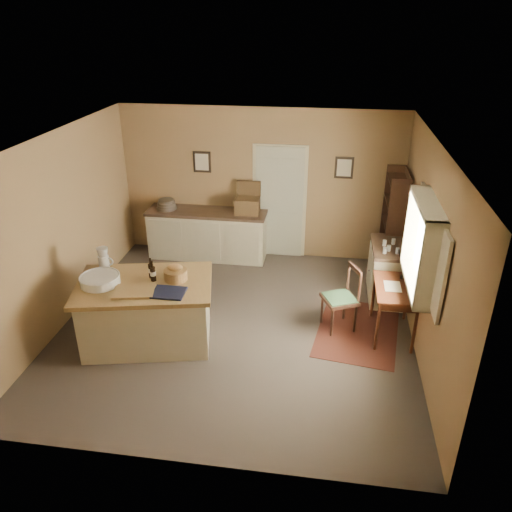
{
  "coord_description": "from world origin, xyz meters",
  "views": [
    {
      "loc": [
        1.17,
        -5.98,
        4.12
      ],
      "look_at": [
        0.29,
        0.01,
        1.15
      ],
      "focal_mm": 35.0,
      "sensor_mm": 36.0,
      "label": 1
    }
  ],
  "objects": [
    {
      "name": "wall_back",
      "position": [
        0.0,
        2.5,
        1.35
      ],
      "size": [
        5.0,
        0.1,
        2.7
      ],
      "primitive_type": "cube",
      "color": "olive",
      "rests_on": "ground"
    },
    {
      "name": "desk_chair",
      "position": [
        1.46,
        0.18,
        0.47
      ],
      "size": [
        0.58,
        0.58,
        0.94
      ],
      "primitive_type": null,
      "rotation": [
        0.0,
        0.0,
        0.43
      ],
      "color": "black",
      "rests_on": "ground"
    },
    {
      "name": "writing_desk",
      "position": [
        2.2,
        0.13,
        0.67
      ],
      "size": [
        0.56,
        0.91,
        0.82
      ],
      "color": "#37180D",
      "rests_on": "ground"
    },
    {
      "name": "sideboard",
      "position": [
        -0.93,
        2.2,
        0.48
      ],
      "size": [
        2.16,
        0.61,
        1.18
      ],
      "color": "beige",
      "rests_on": "ground"
    },
    {
      "name": "framed_prints",
      "position": [
        0.2,
        2.48,
        1.72
      ],
      "size": [
        2.82,
        0.02,
        0.38
      ],
      "color": "black",
      "rests_on": "ground"
    },
    {
      "name": "door",
      "position": [
        0.35,
        2.47,
        1.05
      ],
      "size": [
        0.97,
        0.06,
        2.11
      ],
      "primitive_type": "cube",
      "color": "#B2B39A",
      "rests_on": "ground"
    },
    {
      "name": "ceiling",
      "position": [
        0.0,
        0.0,
        2.7
      ],
      "size": [
        5.0,
        5.0,
        0.0
      ],
      "primitive_type": "plane",
      "color": "silver",
      "rests_on": "wall_back"
    },
    {
      "name": "wall_right",
      "position": [
        2.5,
        0.0,
        1.35
      ],
      "size": [
        0.1,
        5.0,
        2.7
      ],
      "primitive_type": "cube",
      "color": "olive",
      "rests_on": "ground"
    },
    {
      "name": "rug",
      "position": [
        1.75,
        0.13,
        0.0
      ],
      "size": [
        1.32,
        1.74,
        0.01
      ],
      "primitive_type": "cube",
      "rotation": [
        0.0,
        0.0,
        -0.14
      ],
      "color": "#461A15",
      "rests_on": "ground"
    },
    {
      "name": "work_island",
      "position": [
        -1.14,
        -0.52,
        0.48
      ],
      "size": [
        1.97,
        1.49,
        1.2
      ],
      "rotation": [
        0.0,
        0.0,
        0.21
      ],
      "color": "beige",
      "rests_on": "ground"
    },
    {
      "name": "wall_left",
      "position": [
        -2.5,
        0.0,
        1.35
      ],
      "size": [
        0.1,
        5.0,
        2.7
      ],
      "primitive_type": "cube",
      "color": "olive",
      "rests_on": "ground"
    },
    {
      "name": "wall_front",
      "position": [
        0.0,
        -2.5,
        1.35
      ],
      "size": [
        5.0,
        0.1,
        2.7
      ],
      "primitive_type": "cube",
      "color": "olive",
      "rests_on": "ground"
    },
    {
      "name": "shelving_unit",
      "position": [
        2.35,
        1.97,
        0.92
      ],
      "size": [
        0.31,
        0.83,
        1.84
      ],
      "color": "black",
      "rests_on": "ground"
    },
    {
      "name": "ground",
      "position": [
        0.0,
        0.0,
        0.0
      ],
      "size": [
        5.0,
        5.0,
        0.0
      ],
      "primitive_type": "plane",
      "color": "#4E443B",
      "rests_on": "ground"
    },
    {
      "name": "window",
      "position": [
        2.42,
        -0.2,
        1.55
      ],
      "size": [
        0.25,
        1.99,
        1.12
      ],
      "color": "beige",
      "rests_on": "ground"
    },
    {
      "name": "right_cabinet",
      "position": [
        2.2,
        1.16,
        0.46
      ],
      "size": [
        0.54,
        0.96,
        0.99
      ],
      "color": "beige",
      "rests_on": "ground"
    }
  ]
}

